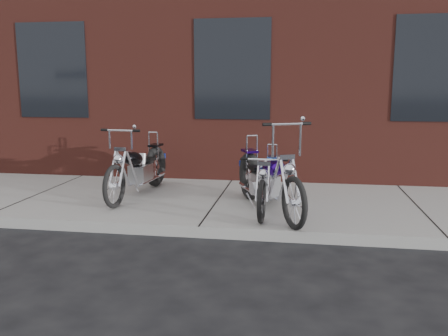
# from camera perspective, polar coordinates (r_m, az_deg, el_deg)

# --- Properties ---
(ground) EXTENTS (120.00, 120.00, 0.00)m
(ground) POSITION_cam_1_polar(r_m,az_deg,el_deg) (6.11, -3.08, -8.41)
(ground) COLOR black
(ground) RESTS_ON ground
(sidewalk) EXTENTS (22.00, 3.00, 0.15)m
(sidewalk) POSITION_cam_1_polar(r_m,az_deg,el_deg) (7.51, -0.68, -4.31)
(sidewalk) COLOR #A5A39C
(sidewalk) RESTS_ON ground
(building_brick) EXTENTS (22.00, 10.00, 8.00)m
(building_brick) POSITION_cam_1_polar(r_m,az_deg,el_deg) (13.88, 4.07, 18.55)
(building_brick) COLOR maroon
(building_brick) RESTS_ON ground
(chopper_purple) EXTENTS (1.11, 2.16, 1.31)m
(chopper_purple) POSITION_cam_1_polar(r_m,az_deg,el_deg) (6.70, 5.30, -1.74)
(chopper_purple) COLOR black
(chopper_purple) RESTS_ON sidewalk
(chopper_blue) EXTENTS (0.49, 2.00, 0.87)m
(chopper_blue) POSITION_cam_1_polar(r_m,az_deg,el_deg) (6.87, 5.30, -1.96)
(chopper_blue) COLOR black
(chopper_blue) RESTS_ON sidewalk
(chopper_third) EXTENTS (0.54, 2.23, 1.13)m
(chopper_third) POSITION_cam_1_polar(r_m,az_deg,el_deg) (7.79, -10.24, -0.34)
(chopper_third) COLOR black
(chopper_third) RESTS_ON sidewalk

